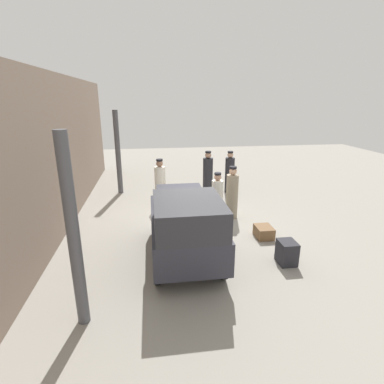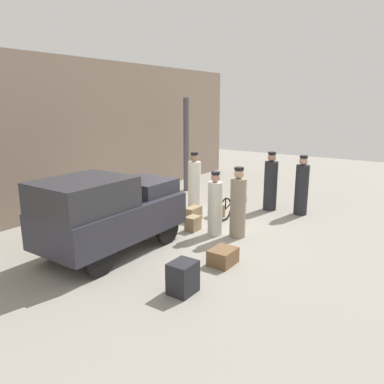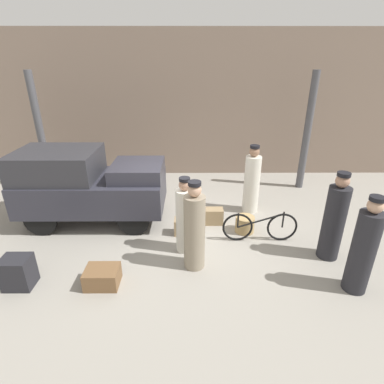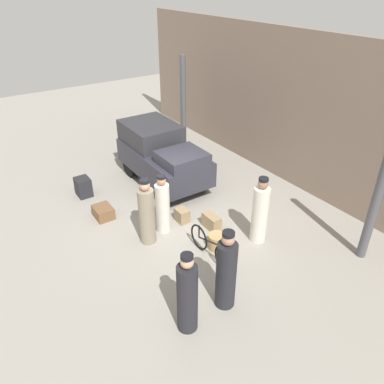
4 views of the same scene
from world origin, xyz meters
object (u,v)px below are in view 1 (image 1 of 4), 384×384
at_px(bicycle, 199,196).
at_px(suitcase_tan_flat, 182,210).
at_px(conductor_in_dark_uniform, 160,185).
at_px(porter_carrying_trunk, 232,195).
at_px(porter_standing_middle, 208,175).
at_px(wicker_basket, 190,202).
at_px(suitcase_black_upright, 287,252).
at_px(porter_lifting_near_truck, 230,174).
at_px(porter_with_bicycle, 217,199).
at_px(truck, 185,223).
at_px(suitcase_small_leather, 198,217).
at_px(trunk_large_brown, 264,232).

distance_m(bicycle, suitcase_tan_flat, 1.24).
xyz_separation_m(conductor_in_dark_uniform, porter_carrying_trunk, (-1.47, -2.28, -0.01)).
distance_m(porter_standing_middle, suitcase_tan_flat, 2.66).
xyz_separation_m(wicker_basket, suitcase_black_upright, (-4.18, -1.78, 0.10)).
bearing_deg(porter_standing_middle, porter_lifting_near_truck, -86.00).
bearing_deg(porter_with_bicycle, truck, 150.47).
xyz_separation_m(conductor_in_dark_uniform, porter_lifting_near_truck, (1.25, -2.92, -0.00)).
xyz_separation_m(truck, conductor_in_dark_uniform, (3.95, 0.44, -0.16)).
height_order(truck, conductor_in_dark_uniform, truck).
relative_size(conductor_in_dark_uniform, porter_standing_middle, 0.98).
distance_m(truck, porter_lifting_near_truck, 5.77).
bearing_deg(porter_carrying_trunk, suitcase_small_leather, 102.15).
xyz_separation_m(suitcase_black_upright, suitcase_small_leather, (2.77, 1.69, -0.10)).
xyz_separation_m(porter_with_bicycle, trunk_large_brown, (-1.42, -1.06, -0.57)).
distance_m(porter_with_bicycle, suitcase_small_leather, 0.82).
bearing_deg(conductor_in_dark_uniform, suitcase_small_leather, -146.67).
bearing_deg(porter_lifting_near_truck, suitcase_small_leather, 148.87).
xyz_separation_m(suitcase_small_leather, trunk_large_brown, (-1.35, -1.67, -0.02)).
bearing_deg(trunk_large_brown, porter_standing_middle, 10.79).
xyz_separation_m(bicycle, conductor_in_dark_uniform, (0.06, 1.41, 0.46)).
relative_size(conductor_in_dark_uniform, trunk_large_brown, 3.04).
distance_m(suitcase_tan_flat, trunk_large_brown, 2.95).
distance_m(wicker_basket, porter_with_bicycle, 1.61).
distance_m(bicycle, suitcase_black_upright, 4.65).
xyz_separation_m(suitcase_tan_flat, suitcase_small_leather, (-0.69, -0.47, -0.01)).
bearing_deg(suitcase_small_leather, suitcase_black_upright, -148.60).
bearing_deg(suitcase_black_upright, porter_with_bicycle, 20.78).
xyz_separation_m(porter_carrying_trunk, suitcase_small_leather, (-0.25, 1.15, -0.61)).
height_order(suitcase_black_upright, suitcase_small_leather, suitcase_black_upright).
xyz_separation_m(truck, porter_standing_middle, (5.14, -1.55, -0.14)).
xyz_separation_m(porter_with_bicycle, suitcase_tan_flat, (0.62, 1.08, -0.54)).
distance_m(porter_standing_middle, porter_carrying_trunk, 2.67).
bearing_deg(porter_standing_middle, bicycle, 155.11).
bearing_deg(conductor_in_dark_uniform, trunk_large_brown, -137.64).
bearing_deg(wicker_basket, bicycle, -55.87).
relative_size(truck, porter_carrying_trunk, 1.91).
bearing_deg(trunk_large_brown, truck, 110.47).
height_order(porter_carrying_trunk, suitcase_black_upright, porter_carrying_trunk).
height_order(bicycle, porter_with_bicycle, porter_with_bicycle).
bearing_deg(suitcase_black_upright, porter_lifting_near_truck, -1.01).
bearing_deg(truck, porter_carrying_trunk, -36.56).
bearing_deg(truck, conductor_in_dark_uniform, 6.37).
bearing_deg(wicker_basket, conductor_in_dark_uniform, 73.54).
height_order(porter_standing_middle, porter_lifting_near_truck, porter_standing_middle).
height_order(porter_carrying_trunk, trunk_large_brown, porter_carrying_trunk).
bearing_deg(suitcase_small_leather, porter_standing_middle, -16.46).
relative_size(porter_lifting_near_truck, suitcase_tan_flat, 3.27).
relative_size(bicycle, porter_lifting_near_truck, 0.92).
xyz_separation_m(porter_lifting_near_truck, suitcase_black_upright, (-5.74, 0.10, -0.51)).
height_order(wicker_basket, suitcase_small_leather, wicker_basket).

